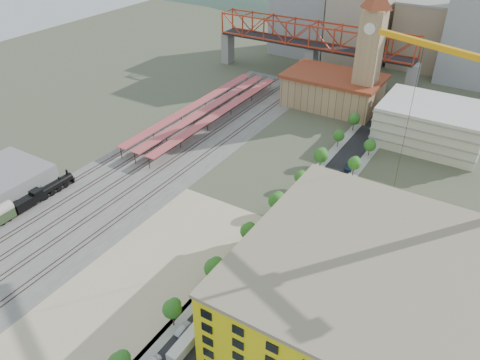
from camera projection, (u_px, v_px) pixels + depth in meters
The scene contains 28 objects.
ground at pixel (234, 211), 130.00m from camera, with size 400.00×400.00×0.00m, color #474C38.
ballast_strip at pixel (172, 152), 158.41m from camera, with size 36.00×165.00×0.06m, color #605E59.
dirt_lot at pixel (148, 274), 109.21m from camera, with size 28.00×67.00×0.06m, color tan.
street_asphalt at pixel (309, 202), 133.65m from camera, with size 12.00×170.00×0.06m, color black.
sidewalk_west at pixel (292, 196), 136.08m from camera, with size 3.00×170.00×0.04m, color gray.
sidewalk_east at pixel (327, 208), 131.22m from camera, with size 3.00×170.00×0.04m, color gray.
construction_pad at pixel (368, 329), 95.79m from camera, with size 50.00×90.00×0.06m, color gray.
rail_tracks at pixel (168, 150), 159.14m from camera, with size 26.56×160.00×0.18m.
platform_canopies at pixel (206, 109), 178.15m from camera, with size 16.00×80.00×4.12m.
station_hall at pixel (333, 90), 187.28m from camera, with size 38.00×24.00×13.10m.
clock_tower at pixel (371, 41), 168.18m from camera, with size 12.00×12.00×52.00m.
parking_garage at pixel (431, 124), 160.40m from camera, with size 34.00×26.00×14.00m, color silver.
truss_bridge at pixel (313, 38), 205.97m from camera, with size 94.00×9.60×25.60m.
construction_building at pixel (360, 291), 92.04m from camera, with size 44.60×50.60×18.80m.
street_trees at pixel (294, 220), 126.51m from camera, with size 15.40×124.40×8.00m.
skyline at pixel (412, 20), 216.20m from camera, with size 133.00×46.00×60.00m.
distant_hills at pixel (479, 137), 339.10m from camera, with size 647.00×264.00×227.00m.
locomotive at pixel (46, 191), 134.87m from camera, with size 2.73×21.09×5.27m.
site_trailer_a at pixel (185, 344), 91.32m from camera, with size 2.39×9.07×2.48m, color silver.
site_trailer_b at pixel (230, 291), 102.72m from camera, with size 2.73×10.37×2.84m, color silver.
site_trailer_c at pixel (255, 262), 110.71m from camera, with size 2.54×9.66×2.64m, color silver.
site_trailer_d at pixel (283, 229), 121.19m from camera, with size 2.41×9.18×2.51m, color silver.
car_1 at pixel (183, 329), 95.11m from camera, with size 1.39×3.98×1.31m, color #A9AAAF.
car_2 at pixel (264, 238), 119.22m from camera, with size 2.44×5.29×1.47m, color black.
car_3 at pixel (303, 194), 136.04m from camera, with size 1.90×4.67×1.35m, color navy.
car_5 at pixel (293, 236), 119.70m from camera, with size 1.71×4.89×1.61m, color gray.
car_6 at pixel (290, 240), 118.64m from camera, with size 2.26×4.90×1.36m, color black.
car_7 at pixel (349, 167), 148.68m from camera, with size 2.13×5.24×1.52m, color navy.
Camera 1 is at (56.33, -88.19, 77.64)m, focal length 35.00 mm.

